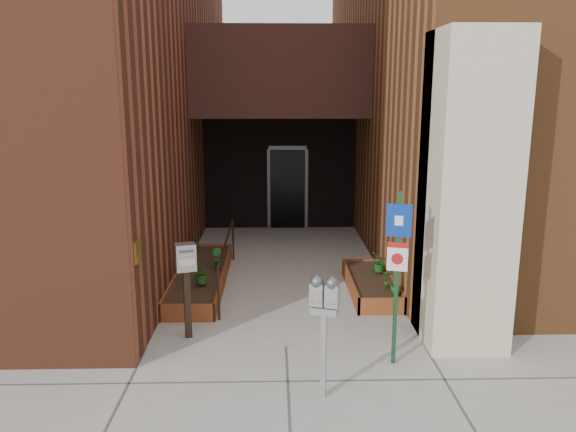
{
  "coord_description": "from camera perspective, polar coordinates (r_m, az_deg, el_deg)",
  "views": [
    {
      "loc": [
        -0.16,
        -7.46,
        3.58
      ],
      "look_at": [
        0.08,
        1.8,
        1.52
      ],
      "focal_mm": 35.0,
      "sensor_mm": 36.0,
      "label": 1
    }
  ],
  "objects": [
    {
      "name": "shrub_right_a",
      "position": [
        9.51,
        10.9,
        -6.86
      ],
      "size": [
        0.21,
        0.21,
        0.32
      ],
      "primitive_type": "imported",
      "rotation": [
        0.0,
        0.0,
        1.36
      ],
      "color": "#18571E",
      "rests_on": "planter_right"
    },
    {
      "name": "handrail",
      "position": [
        10.54,
        -6.25,
        -3.16
      ],
      "size": [
        0.04,
        3.34,
        0.9
      ],
      "color": "black",
      "rests_on": "ground"
    },
    {
      "name": "payment_dropbox",
      "position": [
        8.33,
        -10.32,
        -5.46
      ],
      "size": [
        0.34,
        0.29,
        1.44
      ],
      "color": "black",
      "rests_on": "ground"
    },
    {
      "name": "shrub_right_c",
      "position": [
        10.58,
        9.29,
        -4.66
      ],
      "size": [
        0.44,
        0.44,
        0.37
      ],
      "primitive_type": "imported",
      "rotation": [
        0.0,
        0.0,
        4.33
      ],
      "color": "#18571D",
      "rests_on": "planter_right"
    },
    {
      "name": "shrub_left_d",
      "position": [
        12.28,
        -9.32,
        -2.26
      ],
      "size": [
        0.22,
        0.22,
        0.36
      ],
      "primitive_type": "imported",
      "rotation": [
        0.0,
        0.0,
        4.85
      ],
      "color": "#255D1A",
      "rests_on": "planter_left"
    },
    {
      "name": "architecture",
      "position": [
        14.42,
        -1.61,
        18.08
      ],
      "size": [
        20.0,
        14.6,
        10.0
      ],
      "color": "brown",
      "rests_on": "ground"
    },
    {
      "name": "ground",
      "position": [
        8.28,
        -0.22,
        -13.12
      ],
      "size": [
        80.0,
        80.0,
        0.0
      ],
      "primitive_type": "plane",
      "color": "#9E9991",
      "rests_on": "ground"
    },
    {
      "name": "sign_post",
      "position": [
        7.41,
        11.05,
        -4.44
      ],
      "size": [
        0.31,
        0.12,
        2.36
      ],
      "color": "#153A1D",
      "rests_on": "ground"
    },
    {
      "name": "parking_meter",
      "position": [
        6.58,
        3.7,
        -8.92
      ],
      "size": [
        0.35,
        0.22,
        1.52
      ],
      "color": "#9C9C9E",
      "rests_on": "ground"
    },
    {
      "name": "shrub_left_c",
      "position": [
        10.8,
        -10.08,
        -4.42
      ],
      "size": [
        0.25,
        0.25,
        0.34
      ],
      "primitive_type": "imported",
      "rotation": [
        0.0,
        0.0,
        3.53
      ],
      "color": "#1A5A19",
      "rests_on": "planter_left"
    },
    {
      "name": "planter_right",
      "position": [
        10.41,
        8.43,
        -6.97
      ],
      "size": [
        0.8,
        2.2,
        0.3
      ],
      "color": "brown",
      "rests_on": "ground"
    },
    {
      "name": "planter_left",
      "position": [
        10.82,
        -8.81,
        -6.22
      ],
      "size": [
        0.9,
        3.6,
        0.3
      ],
      "color": "brown",
      "rests_on": "ground"
    },
    {
      "name": "shrub_left_a",
      "position": [
        9.95,
        -8.76,
        -5.66
      ],
      "size": [
        0.51,
        0.51,
        0.4
      ],
      "primitive_type": "imported",
      "rotation": [
        0.0,
        0.0,
        0.87
      ],
      "color": "#255719",
      "rests_on": "planter_left"
    },
    {
      "name": "shrub_left_b",
      "position": [
        10.8,
        -7.2,
        -4.25
      ],
      "size": [
        0.29,
        0.29,
        0.37
      ],
      "primitive_type": "imported",
      "rotation": [
        0.0,
        0.0,
        2.43
      ],
      "color": "#1C6222",
      "rests_on": "planter_left"
    },
    {
      "name": "shrub_right_b",
      "position": [
        9.82,
        10.03,
        -6.27
      ],
      "size": [
        0.2,
        0.2,
        0.3
      ],
      "primitive_type": "imported",
      "rotation": [
        0.0,
        0.0,
        2.81
      ],
      "color": "#1B601D",
      "rests_on": "planter_right"
    }
  ]
}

